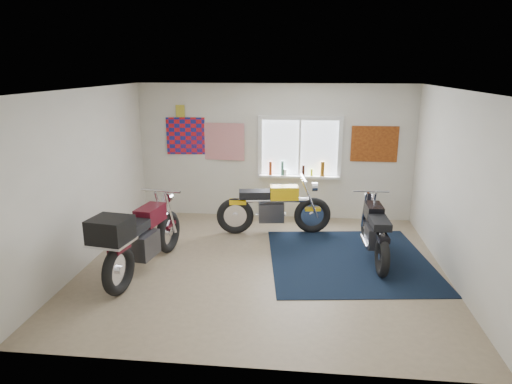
# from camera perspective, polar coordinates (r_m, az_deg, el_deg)

# --- Properties ---
(ground) EXTENTS (5.50, 5.50, 0.00)m
(ground) POSITION_cam_1_polar(r_m,az_deg,el_deg) (7.21, 0.90, -9.25)
(ground) COLOR #9E896B
(ground) RESTS_ON ground
(room_shell) EXTENTS (5.50, 5.50, 5.50)m
(room_shell) POSITION_cam_1_polar(r_m,az_deg,el_deg) (6.69, 0.95, 3.62)
(room_shell) COLOR white
(room_shell) RESTS_ON ground
(navy_rug) EXTENTS (2.80, 2.88, 0.01)m
(navy_rug) POSITION_cam_1_polar(r_m,az_deg,el_deg) (7.57, 11.57, -8.29)
(navy_rug) COLOR black
(navy_rug) RESTS_ON ground
(window_assembly) EXTENTS (1.66, 0.17, 1.26)m
(window_assembly) POSITION_cam_1_polar(r_m,az_deg,el_deg) (9.14, 5.47, 5.01)
(window_assembly) COLOR white
(window_assembly) RESTS_ON room_shell
(oil_bottles) EXTENTS (1.11, 0.09, 0.30)m
(oil_bottles) POSITION_cam_1_polar(r_m,az_deg,el_deg) (9.14, 5.44, 2.85)
(oil_bottles) COLOR maroon
(oil_bottles) RESTS_ON window_assembly
(flag_display) EXTENTS (1.60, 0.10, 1.17)m
(flag_display) POSITION_cam_1_polar(r_m,az_deg,el_deg) (9.38, -9.45, 9.95)
(flag_display) COLOR red
(flag_display) RESTS_ON room_shell
(triumph_poster) EXTENTS (0.90, 0.03, 0.70)m
(triumph_poster) POSITION_cam_1_polar(r_m,az_deg,el_deg) (9.23, 14.59, 5.82)
(triumph_poster) COLOR #A54C14
(triumph_poster) RESTS_ON room_shell
(yellow_triumph) EXTENTS (2.12, 0.64, 1.07)m
(yellow_triumph) POSITION_cam_1_polar(r_m,az_deg,el_deg) (8.44, 2.20, -2.11)
(yellow_triumph) COLOR black
(yellow_triumph) RESTS_ON ground
(black_chrome_bike) EXTENTS (0.60, 1.96, 1.01)m
(black_chrome_bike) POSITION_cam_1_polar(r_m,az_deg,el_deg) (7.59, 14.59, -4.88)
(black_chrome_bike) COLOR black
(black_chrome_bike) RESTS_ON navy_rug
(maroon_tourer) EXTENTS (0.85, 2.24, 1.14)m
(maroon_tourer) POSITION_cam_1_polar(r_m,az_deg,el_deg) (6.90, -14.43, -5.60)
(maroon_tourer) COLOR black
(maroon_tourer) RESTS_ON ground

